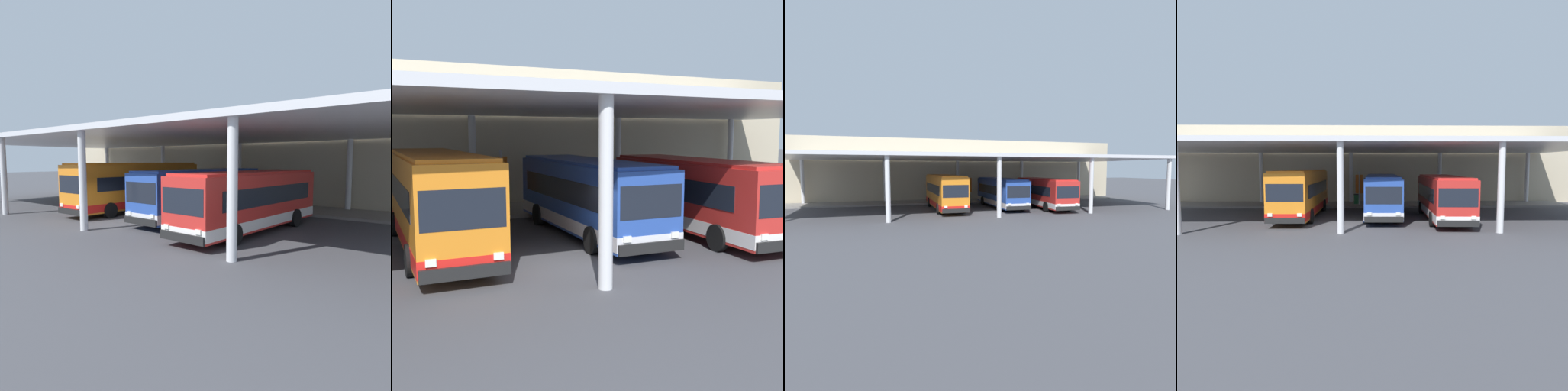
% 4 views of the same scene
% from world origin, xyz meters
% --- Properties ---
extents(ground_plane, '(200.00, 200.00, 0.00)m').
position_xyz_m(ground_plane, '(0.00, 0.00, 0.00)').
color(ground_plane, '#47474C').
extents(platform_kerb, '(42.00, 4.50, 0.18)m').
position_xyz_m(platform_kerb, '(0.00, 11.75, 0.09)').
color(platform_kerb, gray).
rests_on(platform_kerb, ground).
extents(station_building_facade, '(48.00, 1.60, 8.15)m').
position_xyz_m(station_building_facade, '(0.00, 15.00, 4.07)').
color(station_building_facade, '#C1B293').
rests_on(station_building_facade, ground).
extents(canopy_shelter, '(40.00, 17.00, 5.55)m').
position_xyz_m(canopy_shelter, '(0.00, 5.50, 5.29)').
color(canopy_shelter, silver).
rests_on(canopy_shelter, ground).
extents(bus_nearest_bay, '(2.84, 11.36, 3.57)m').
position_xyz_m(bus_nearest_bay, '(-3.43, 4.50, 1.84)').
color(bus_nearest_bay, orange).
rests_on(bus_nearest_bay, ground).
extents(bus_second_bay, '(2.95, 10.60, 3.17)m').
position_xyz_m(bus_second_bay, '(2.74, 4.40, 1.66)').
color(bus_second_bay, '#284CA8').
rests_on(bus_second_bay, ground).
extents(bus_middle_bay, '(3.11, 10.65, 3.17)m').
position_xyz_m(bus_middle_bay, '(7.09, 2.75, 1.66)').
color(bus_middle_bay, red).
rests_on(bus_middle_bay, ground).
extents(bench_waiting, '(1.80, 0.45, 0.92)m').
position_xyz_m(bench_waiting, '(3.88, 11.82, 0.66)').
color(bench_waiting, brown).
rests_on(bench_waiting, platform_kerb).
extents(trash_bin, '(0.52, 0.52, 0.98)m').
position_xyz_m(trash_bin, '(0.60, 11.52, 0.68)').
color(trash_bin, '#236638').
rests_on(trash_bin, platform_kerb).
extents(banner_sign, '(0.70, 0.12, 3.20)m').
position_xyz_m(banner_sign, '(0.88, 10.94, 1.98)').
color(banner_sign, '#B2B2B7').
rests_on(banner_sign, platform_kerb).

